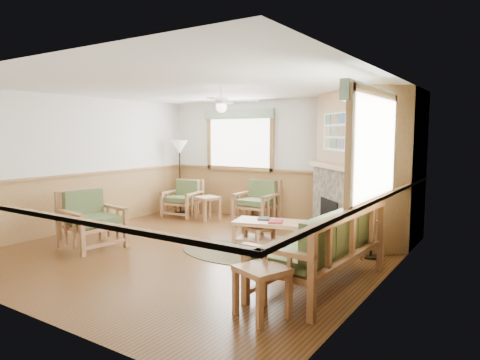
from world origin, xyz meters
The scene contains 24 objects.
floor centered at (0.00, 0.00, -0.01)m, with size 6.00×6.00×0.01m, color #523217.
ceiling centered at (0.00, 0.00, 2.70)m, with size 6.00×6.00×0.01m, color white.
wall_back centered at (0.00, 3.00, 1.35)m, with size 6.00×0.02×2.70m, color white.
wall_front centered at (0.00, -3.00, 1.35)m, with size 6.00×0.02×2.70m, color white.
wall_left centered at (-3.00, 0.00, 1.35)m, with size 0.02×6.00×2.70m, color white.
wall_right centered at (3.00, 0.00, 1.35)m, with size 0.02×6.00×2.70m, color white.
wainscot centered at (0.00, 0.00, 0.55)m, with size 6.00×6.00×1.10m, color olive, non-canonical shape.
fireplace centered at (2.05, 2.05, 1.35)m, with size 2.20×2.20×2.70m, color olive, non-canonical shape.
window_back centered at (-1.10, 2.96, 2.53)m, with size 1.90×0.16×1.50m, color white, non-canonical shape.
window_right centered at (2.96, -0.20, 2.53)m, with size 0.16×1.90×1.50m, color white, non-canonical shape.
ceiling_fan centered at (0.30, 0.30, 2.66)m, with size 1.24×1.24×0.36m, color white, non-canonical shape.
sofa centered at (2.36, -0.39, 0.51)m, with size 0.91×2.23×1.03m, color #A2734B, non-canonical shape.
armchair_back_left centered at (-2.20, 2.16, 0.42)m, with size 0.76×0.76×0.85m, color #A2734B, non-canonical shape.
armchair_back_right centered at (-0.38, 2.55, 0.46)m, with size 0.82×0.82×0.92m, color #A2734B, non-canonical shape.
armchair_left centered at (-1.62, -0.83, 0.49)m, with size 0.87×0.87×0.98m, color #A2734B, non-canonical shape.
coffee_table centered at (0.93, 0.80, 0.24)m, with size 1.18×0.59×0.47m, color #A2734B, non-canonical shape.
end_table_chairs centered at (-1.44, 2.15, 0.26)m, with size 0.47×0.45×0.53m, color #A2734B, non-canonical shape.
end_table_sofa centered at (2.22, -1.64, 0.27)m, with size 0.49×0.47×0.55m, color #A2734B, non-canonical shape.
footstool centered at (0.75, 0.77, 0.18)m, with size 0.41×0.41×0.35m, color #A2734B, non-canonical shape.
braided_rug centered at (0.61, 0.26, 0.01)m, with size 1.94×1.94×0.01m, color brown.
floor_lamp_left centered at (-2.55, 2.49, 0.90)m, with size 0.41×0.41×1.80m, color black, non-canonical shape.
floor_lamp_right centered at (2.55, 1.19, 0.87)m, with size 0.40×0.40×1.73m, color black, non-canonical shape.
book_red centered at (1.08, 0.75, 0.50)m, with size 0.22×0.30×0.03m, color maroon.
book_dark centered at (0.78, 0.87, 0.50)m, with size 0.20×0.27×0.03m, color black.
Camera 1 is at (4.44, -5.43, 1.95)m, focal length 32.00 mm.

